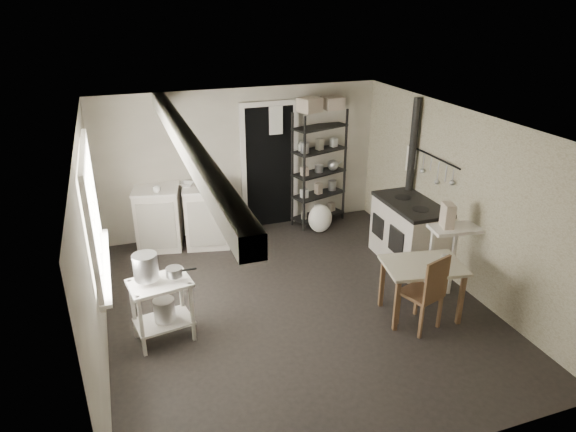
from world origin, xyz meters
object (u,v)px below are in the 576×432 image
object	(u,v)px
stockpot	(146,267)
chair	(421,290)
stove	(408,234)
base_cabinets	(183,217)
work_table	(421,287)
prep_table	(162,309)
flour_sack	(320,218)
shelf_rack	(319,169)

from	to	relation	value
stockpot	chair	bearing A→B (deg)	-14.20
stockpot	chair	world-z (taller)	stockpot
stockpot	stove	distance (m)	3.77
base_cabinets	work_table	world-z (taller)	base_cabinets
prep_table	base_cabinets	bearing A→B (deg)	75.82
chair	flour_sack	xyz separation A→B (m)	(-0.08, 2.79, -0.24)
shelf_rack	work_table	world-z (taller)	shelf_rack
stockpot	shelf_rack	world-z (taller)	shelf_rack
base_cabinets	stove	bearing A→B (deg)	-16.85
stove	work_table	distance (m)	1.36
shelf_rack	work_table	distance (m)	3.03
shelf_rack	flour_sack	bearing A→B (deg)	-124.69
chair	work_table	bearing A→B (deg)	36.80
prep_table	base_cabinets	distance (m)	2.40
stove	work_table	world-z (taller)	stove
shelf_rack	chair	world-z (taller)	shelf_rack
stockpot	shelf_rack	bearing A→B (deg)	39.11
shelf_rack	flour_sack	size ratio (longest dim) A/B	4.04
work_table	shelf_rack	bearing A→B (deg)	91.83
stockpot	base_cabinets	bearing A→B (deg)	72.93
shelf_rack	stove	world-z (taller)	shelf_rack
prep_table	shelf_rack	size ratio (longest dim) A/B	0.39
shelf_rack	chair	size ratio (longest dim) A/B	2.00
stockpot	work_table	size ratio (longest dim) A/B	0.31
prep_table	base_cabinets	world-z (taller)	base_cabinets
chair	base_cabinets	bearing A→B (deg)	107.63
flour_sack	chair	bearing A→B (deg)	-88.41
work_table	chair	world-z (taller)	chair
prep_table	stockpot	bearing A→B (deg)	171.80
chair	prep_table	bearing A→B (deg)	146.92
shelf_rack	chair	distance (m)	3.21
shelf_rack	work_table	size ratio (longest dim) A/B	2.09
prep_table	chair	bearing A→B (deg)	-14.45
prep_table	shelf_rack	distance (m)	3.81
stove	flour_sack	xyz separation A→B (m)	(-0.80, 1.35, -0.20)
work_table	flour_sack	distance (m)	2.60
stockpot	flour_sack	xyz separation A→B (m)	(2.87, 2.04, -0.70)
stove	prep_table	bearing A→B (deg)	-168.24
stockpot	flour_sack	distance (m)	3.59
stove	chair	world-z (taller)	chair
stockpot	stove	xyz separation A→B (m)	(3.67, 0.69, -0.50)
work_table	stockpot	bearing A→B (deg)	170.00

